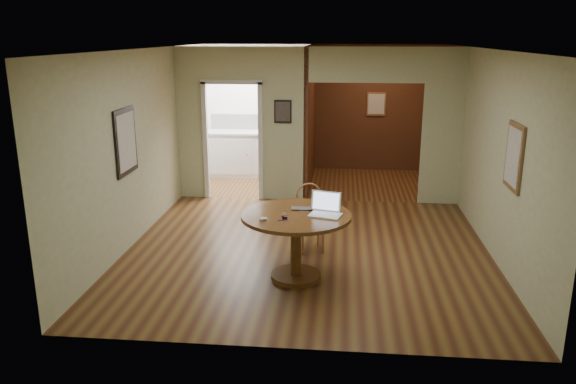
# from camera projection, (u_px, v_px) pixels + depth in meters

# --- Properties ---
(floor) EXTENTS (5.00, 5.00, 0.00)m
(floor) POSITION_uv_depth(u_px,v_px,m) (307.00, 251.00, 7.77)
(floor) COLOR #452313
(floor) RESTS_ON ground
(room_shell) EXTENTS (5.20, 7.50, 5.00)m
(room_shell) POSITION_uv_depth(u_px,v_px,m) (293.00, 124.00, 10.43)
(room_shell) COLOR white
(room_shell) RESTS_ON ground
(dining_table) EXTENTS (1.33, 1.33, 0.83)m
(dining_table) POSITION_uv_depth(u_px,v_px,m) (296.00, 231.00, 6.77)
(dining_table) COLOR brown
(dining_table) RESTS_ON ground
(chair) EXTENTS (0.49, 0.49, 0.93)m
(chair) POSITION_uv_depth(u_px,v_px,m) (310.00, 214.00, 7.72)
(chair) COLOR #9D6537
(chair) RESTS_ON ground
(open_laptop) EXTENTS (0.42, 0.40, 0.26)m
(open_laptop) POSITION_uv_depth(u_px,v_px,m) (326.00, 209.00, 6.68)
(open_laptop) COLOR white
(open_laptop) RESTS_ON dining_table
(closed_laptop) EXTENTS (0.32, 0.22, 0.02)m
(closed_laptop) POSITION_uv_depth(u_px,v_px,m) (304.00, 210.00, 6.82)
(closed_laptop) COLOR #AAABAF
(closed_laptop) RESTS_ON dining_table
(mouse) EXTENTS (0.11, 0.08, 0.04)m
(mouse) POSITION_uv_depth(u_px,v_px,m) (263.00, 219.00, 6.47)
(mouse) COLOR white
(mouse) RESTS_ON dining_table
(wine_glass) EXTENTS (0.08, 0.08, 0.09)m
(wine_glass) POSITION_uv_depth(u_px,v_px,m) (285.00, 215.00, 6.51)
(wine_glass) COLOR white
(wine_glass) RESTS_ON dining_table
(pen) EXTENTS (0.11, 0.06, 0.01)m
(pen) POSITION_uv_depth(u_px,v_px,m) (283.00, 220.00, 6.48)
(pen) COLOR #0C0B53
(pen) RESTS_ON dining_table
(kitchen_cabinet) EXTENTS (2.06, 0.60, 0.94)m
(kitchen_cabinet) POSITION_uv_depth(u_px,v_px,m) (256.00, 154.00, 11.79)
(kitchen_cabinet) COLOR silver
(kitchen_cabinet) RESTS_ON ground
(grocery_bag) EXTENTS (0.31, 0.28, 0.26)m
(grocery_bag) POSITION_uv_depth(u_px,v_px,m) (294.00, 126.00, 11.55)
(grocery_bag) COLOR beige
(grocery_bag) RESTS_ON kitchen_cabinet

